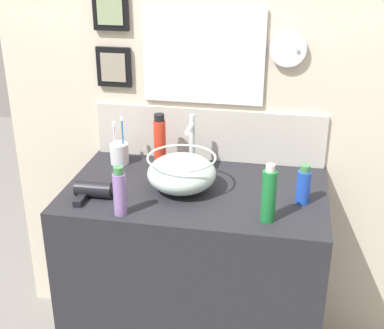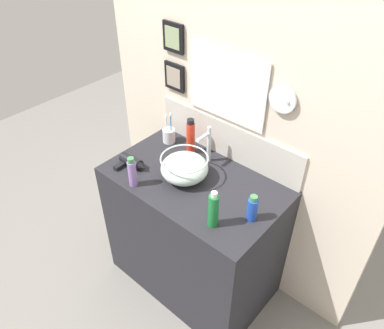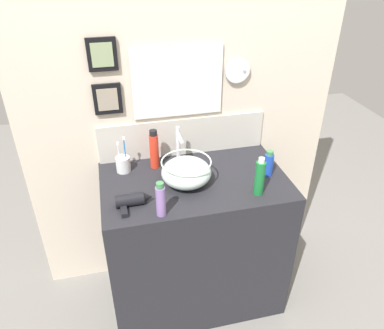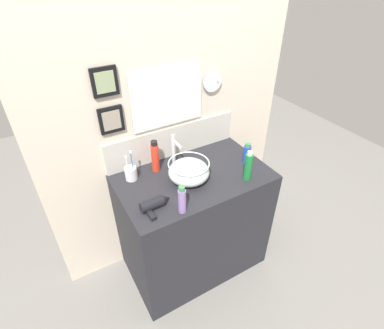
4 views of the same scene
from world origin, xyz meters
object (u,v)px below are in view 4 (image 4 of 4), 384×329
at_px(faucet, 174,149).
at_px(lotion_bottle, 247,153).
at_px(glass_bowl_sink, 189,171).
at_px(hair_drier, 154,204).
at_px(spray_bottle, 155,157).
at_px(shampoo_bottle, 248,166).
at_px(soap_dispenser, 182,200).
at_px(toothbrush_cup, 131,173).

xyz_separation_m(faucet, lotion_bottle, (0.45, -0.21, -0.07)).
relative_size(glass_bowl_sink, lotion_bottle, 1.77).
bearing_deg(hair_drier, spray_bottle, 64.00).
bearing_deg(hair_drier, faucet, 47.01).
relative_size(spray_bottle, lotion_bottle, 1.54).
relative_size(faucet, spray_bottle, 1.02).
distance_m(hair_drier, shampoo_bottle, 0.64).
xyz_separation_m(faucet, hair_drier, (-0.30, -0.32, -0.10)).
height_order(hair_drier, soap_dispenser, soap_dispenser).
height_order(soap_dispenser, lotion_bottle, soap_dispenser).
bearing_deg(toothbrush_cup, spray_bottle, 1.27).
distance_m(glass_bowl_sink, soap_dispenser, 0.28).
bearing_deg(shampoo_bottle, glass_bowl_sink, 153.11).
height_order(glass_bowl_sink, faucet, faucet).
xyz_separation_m(faucet, shampoo_bottle, (0.34, -0.37, -0.04)).
bearing_deg(faucet, toothbrush_cup, 178.89).
relative_size(hair_drier, toothbrush_cup, 0.87).
bearing_deg(glass_bowl_sink, shampoo_bottle, -26.89).
distance_m(soap_dispenser, lotion_bottle, 0.66).
distance_m(hair_drier, spray_bottle, 0.37).
bearing_deg(hair_drier, soap_dispenser, -39.54).
height_order(faucet, soap_dispenser, faucet).
relative_size(faucet, toothbrush_cup, 1.12).
height_order(glass_bowl_sink, spray_bottle, spray_bottle).
distance_m(faucet, hair_drier, 0.45).
bearing_deg(faucet, shampoo_bottle, -47.49).
xyz_separation_m(spray_bottle, soap_dispenser, (-0.03, -0.43, -0.03)).
bearing_deg(glass_bowl_sink, hair_drier, -157.74).
bearing_deg(toothbrush_cup, soap_dispenser, -71.57).
distance_m(spray_bottle, soap_dispenser, 0.43).
distance_m(faucet, spray_bottle, 0.14).
relative_size(glass_bowl_sink, faucet, 1.12).
bearing_deg(spray_bottle, lotion_bottle, -20.73).
relative_size(shampoo_bottle, lotion_bottle, 1.40).
bearing_deg(soap_dispenser, shampoo_bottle, 6.03).
bearing_deg(toothbrush_cup, glass_bowl_sink, -32.86).
bearing_deg(spray_bottle, shampoo_bottle, -38.58).
xyz_separation_m(hair_drier, soap_dispenser, (0.12, -0.10, 0.05)).
relative_size(glass_bowl_sink, spray_bottle, 1.14).
distance_m(glass_bowl_sink, lotion_bottle, 0.45).
height_order(glass_bowl_sink, shampoo_bottle, shampoo_bottle).
xyz_separation_m(glass_bowl_sink, spray_bottle, (-0.14, 0.21, 0.04)).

